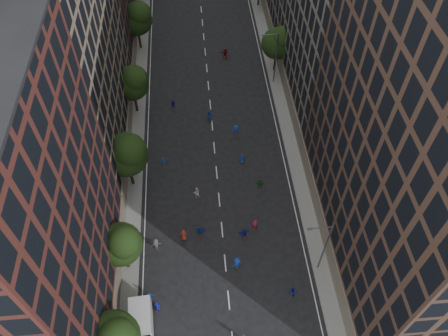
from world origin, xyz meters
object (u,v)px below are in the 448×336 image
object	(u,v)px
streetlamp_near	(323,246)
cargo_van	(141,324)
streetlamp_far	(275,56)
skater_0	(157,306)
skater_2	(292,291)

from	to	relation	value
streetlamp_near	cargo_van	world-z (taller)	streetlamp_near
streetlamp_far	cargo_van	bearing A→B (deg)	-117.17
streetlamp_far	cargo_van	distance (m)	43.25
streetlamp_far	skater_0	size ratio (longest dim) A/B	5.93
streetlamp_far	skater_0	world-z (taller)	streetlamp_far
skater_0	streetlamp_far	bearing A→B (deg)	-95.02
streetlamp_near	cargo_van	size ratio (longest dim) A/B	1.72
streetlamp_far	skater_0	distance (m)	40.83
streetlamp_near	streetlamp_far	world-z (taller)	same
streetlamp_near	streetlamp_far	bearing A→B (deg)	90.00
skater_0	skater_2	world-z (taller)	skater_2
streetlamp_near	cargo_van	bearing A→B (deg)	-164.84
streetlamp_near	skater_0	distance (m)	18.94
streetlamp_near	skater_0	size ratio (longest dim) A/B	5.93
streetlamp_far	skater_2	size ratio (longest dim) A/B	5.79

